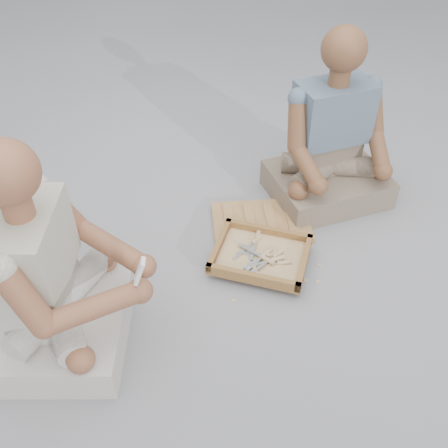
{
  "coord_description": "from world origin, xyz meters",
  "views": [
    {
      "loc": [
        -0.03,
        -1.58,
        1.83
      ],
      "look_at": [
        0.01,
        0.16,
        0.3
      ],
      "focal_mm": 40.0,
      "sensor_mm": 36.0,
      "label": 1
    }
  ],
  "objects_px": {
    "carved_panel": "(261,222)",
    "craftsman": "(54,282)",
    "companion": "(331,147)",
    "tool_tray": "(261,255)"
  },
  "relations": [
    {
      "from": "carved_panel",
      "to": "companion",
      "type": "relative_size",
      "value": 0.54
    },
    {
      "from": "companion",
      "to": "craftsman",
      "type": "bearing_deg",
      "value": 18.56
    },
    {
      "from": "carved_panel",
      "to": "tool_tray",
      "type": "xyz_separation_m",
      "value": [
        -0.03,
        -0.3,
        0.04
      ]
    },
    {
      "from": "carved_panel",
      "to": "craftsman",
      "type": "relative_size",
      "value": 0.53
    },
    {
      "from": "tool_tray",
      "to": "companion",
      "type": "distance_m",
      "value": 0.76
    },
    {
      "from": "tool_tray",
      "to": "craftsman",
      "type": "relative_size",
      "value": 0.56
    },
    {
      "from": "tool_tray",
      "to": "companion",
      "type": "height_order",
      "value": "companion"
    },
    {
      "from": "carved_panel",
      "to": "companion",
      "type": "distance_m",
      "value": 0.57
    },
    {
      "from": "tool_tray",
      "to": "craftsman",
      "type": "distance_m",
      "value": 1.01
    },
    {
      "from": "carved_panel",
      "to": "companion",
      "type": "height_order",
      "value": "companion"
    }
  ]
}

